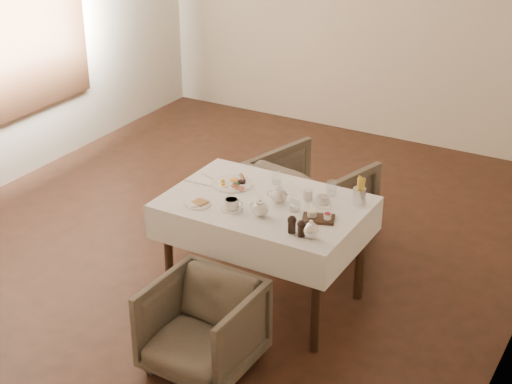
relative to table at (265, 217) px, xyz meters
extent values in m
plane|color=black|center=(-0.68, 0.76, -0.64)|extent=(5.00, 5.00, 0.00)
plane|color=beige|center=(-2.93, 0.76, 0.81)|extent=(0.00, 5.00, 5.00)
cube|color=black|center=(-2.90, 0.76, 0.96)|extent=(0.03, 1.75, 2.05)
cube|color=black|center=(0.00, 0.00, 0.08)|extent=(1.20, 0.80, 0.04)
cube|color=white|center=(0.00, 0.00, 0.00)|extent=(1.28, 0.88, 0.23)
cylinder|color=black|center=(-0.54, 0.34, -0.29)|extent=(0.06, 0.06, 0.70)
cylinder|color=black|center=(0.54, 0.34, -0.29)|extent=(0.06, 0.06, 0.70)
cylinder|color=black|center=(-0.54, -0.34, -0.29)|extent=(0.06, 0.06, 0.70)
cylinder|color=black|center=(0.54, -0.34, -0.29)|extent=(0.06, 0.06, 0.70)
imported|color=#4C4437|center=(0.03, -0.81, -0.36)|extent=(0.61, 0.63, 0.56)
imported|color=#4C4437|center=(-0.09, 0.88, -0.29)|extent=(0.93, 0.94, 0.70)
cylinder|color=white|center=(-0.32, 0.11, 0.12)|extent=(0.28, 0.28, 0.01)
ellipsoid|color=orange|center=(-0.33, 0.16, 0.14)|extent=(0.07, 0.06, 0.02)
cylinder|color=brown|center=(-0.29, 0.20, 0.14)|extent=(0.09, 0.09, 0.03)
cylinder|color=black|center=(-0.26, 0.14, 0.13)|extent=(0.05, 0.05, 0.02)
cube|color=maroon|center=(-0.24, 0.06, 0.13)|extent=(0.10, 0.05, 0.01)
ellipsoid|color=#264C19|center=(-0.28, 0.10, 0.13)|extent=(0.06, 0.05, 0.02)
cylinder|color=white|center=(-0.35, -0.25, 0.12)|extent=(0.17, 0.17, 0.01)
cube|color=olive|center=(-0.34, -0.24, 0.13)|extent=(0.10, 0.09, 0.01)
cube|color=white|center=(-0.38, -0.27, 0.13)|extent=(0.14, 0.13, 0.01)
cylinder|color=white|center=(0.23, 0.15, 0.15)|extent=(0.07, 0.07, 0.07)
cylinder|color=white|center=(-0.13, -0.20, 0.12)|extent=(0.14, 0.14, 0.01)
cylinder|color=white|center=(-0.13, -0.20, 0.16)|extent=(0.11, 0.11, 0.06)
cylinder|color=olive|center=(-0.13, -0.20, 0.18)|extent=(0.08, 0.08, 0.00)
cylinder|color=white|center=(0.34, 0.14, 0.12)|extent=(0.12, 0.12, 0.01)
cylinder|color=white|center=(0.34, 0.14, 0.15)|extent=(0.09, 0.09, 0.05)
cylinder|color=olive|center=(0.34, 0.14, 0.18)|extent=(0.07, 0.07, 0.00)
cylinder|color=silver|center=(-0.07, 0.27, 0.16)|extent=(0.08, 0.08, 0.09)
cylinder|color=silver|center=(0.23, -0.03, 0.16)|extent=(0.08, 0.08, 0.09)
cylinder|color=silver|center=(0.33, 0.30, 0.16)|extent=(0.08, 0.08, 0.10)
cube|color=black|center=(0.41, -0.06, 0.13)|extent=(0.23, 0.19, 0.02)
cylinder|color=white|center=(0.37, -0.06, 0.15)|extent=(0.06, 0.06, 0.03)
cylinder|color=maroon|center=(0.47, -0.05, 0.15)|extent=(0.05, 0.05, 0.03)
cylinder|color=silver|center=(0.53, 0.28, 0.17)|extent=(0.08, 0.08, 0.10)
cube|color=silver|center=(-0.50, 0.12, 0.12)|extent=(0.19, 0.08, 0.00)
cube|color=silver|center=(-0.53, 0.01, 0.12)|extent=(0.20, 0.03, 0.00)
camera|label=1|loc=(2.19, -3.95, 2.36)|focal=55.00mm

